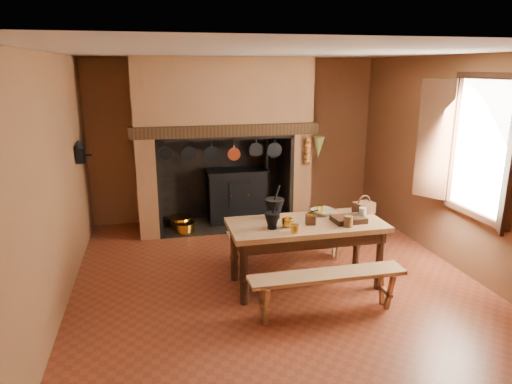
# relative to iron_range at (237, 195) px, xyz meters

# --- Properties ---
(floor) EXTENTS (5.50, 5.50, 0.00)m
(floor) POSITION_rel_iron_range_xyz_m (0.04, -2.45, -0.48)
(floor) COLOR maroon
(floor) RESTS_ON ground
(ceiling) EXTENTS (5.50, 5.50, 0.00)m
(ceiling) POSITION_rel_iron_range_xyz_m (0.04, -2.45, 2.32)
(ceiling) COLOR silver
(ceiling) RESTS_ON back_wall
(back_wall) EXTENTS (5.00, 0.02, 2.80)m
(back_wall) POSITION_rel_iron_range_xyz_m (0.04, 0.30, 0.92)
(back_wall) COLOR brown
(back_wall) RESTS_ON floor
(wall_left) EXTENTS (0.02, 5.50, 2.80)m
(wall_left) POSITION_rel_iron_range_xyz_m (-2.46, -2.45, 0.92)
(wall_left) COLOR brown
(wall_left) RESTS_ON floor
(wall_right) EXTENTS (0.02, 5.50, 2.80)m
(wall_right) POSITION_rel_iron_range_xyz_m (2.54, -2.45, 0.92)
(wall_right) COLOR brown
(wall_right) RESTS_ON floor
(wall_front) EXTENTS (5.00, 0.02, 2.80)m
(wall_front) POSITION_rel_iron_range_xyz_m (0.04, -5.20, 0.92)
(wall_front) COLOR brown
(wall_front) RESTS_ON floor
(chimney_breast) EXTENTS (2.95, 0.96, 2.80)m
(chimney_breast) POSITION_rel_iron_range_xyz_m (-0.26, -0.14, 1.33)
(chimney_breast) COLOR brown
(chimney_breast) RESTS_ON floor
(iron_range) EXTENTS (1.12, 0.55, 1.60)m
(iron_range) POSITION_rel_iron_range_xyz_m (0.00, 0.00, 0.00)
(iron_range) COLOR black
(iron_range) RESTS_ON floor
(hearth_pans) EXTENTS (0.51, 0.62, 0.20)m
(hearth_pans) POSITION_rel_iron_range_xyz_m (-1.01, -0.23, -0.39)
(hearth_pans) COLOR gold
(hearth_pans) RESTS_ON floor
(hanging_pans) EXTENTS (1.92, 0.29, 0.27)m
(hanging_pans) POSITION_rel_iron_range_xyz_m (-0.30, -0.64, 0.88)
(hanging_pans) COLOR black
(hanging_pans) RESTS_ON chimney_breast
(onion_string) EXTENTS (0.12, 0.10, 0.46)m
(onion_string) POSITION_rel_iron_range_xyz_m (1.04, -0.66, 0.85)
(onion_string) COLOR #A64A1E
(onion_string) RESTS_ON chimney_breast
(herb_bunch) EXTENTS (0.20, 0.20, 0.35)m
(herb_bunch) POSITION_rel_iron_range_xyz_m (1.22, -0.66, 0.90)
(herb_bunch) COLOR #606630
(herb_bunch) RESTS_ON chimney_breast
(window) EXTENTS (0.39, 1.75, 1.76)m
(window) POSITION_rel_iron_range_xyz_m (2.39, -2.85, 1.22)
(window) COLOR white
(window) RESTS_ON wall_right
(wall_coffee_mill) EXTENTS (0.23, 0.16, 0.31)m
(wall_coffee_mill) POSITION_rel_iron_range_xyz_m (-2.38, -0.90, 1.03)
(wall_coffee_mill) COLOR black
(wall_coffee_mill) RESTS_ON wall_left
(work_table) EXTENTS (1.89, 0.84, 0.82)m
(work_table) POSITION_rel_iron_range_xyz_m (0.37, -2.59, 0.21)
(work_table) COLOR #A67E4C
(work_table) RESTS_ON floor
(bench_front) EXTENTS (1.74, 0.30, 0.49)m
(bench_front) POSITION_rel_iron_range_xyz_m (0.37, -3.32, -0.12)
(bench_front) COLOR #A67E4C
(bench_front) RESTS_ON floor
(bench_back) EXTENTS (1.70, 0.30, 0.48)m
(bench_back) POSITION_rel_iron_range_xyz_m (0.37, -1.91, -0.13)
(bench_back) COLOR #A67E4C
(bench_back) RESTS_ON floor
(mortar_large) EXTENTS (0.25, 0.25, 0.42)m
(mortar_large) POSITION_rel_iron_range_xyz_m (0.04, -2.34, 0.47)
(mortar_large) COLOR black
(mortar_large) RESTS_ON work_table
(mortar_small) EXTENTS (0.19, 0.19, 0.32)m
(mortar_small) POSITION_rel_iron_range_xyz_m (-0.09, -2.70, 0.44)
(mortar_small) COLOR black
(mortar_small) RESTS_ON work_table
(coffee_grinder) EXTENTS (0.16, 0.14, 0.18)m
(coffee_grinder) POSITION_rel_iron_range_xyz_m (0.40, -2.66, 0.40)
(coffee_grinder) COLOR #331C10
(coffee_grinder) RESTS_ON work_table
(brass_mug_a) EXTENTS (0.11, 0.11, 0.10)m
(brass_mug_a) POSITION_rel_iron_range_xyz_m (0.13, -2.91, 0.39)
(brass_mug_a) COLOR gold
(brass_mug_a) RESTS_ON work_table
(brass_mug_b) EXTENTS (0.10, 0.10, 0.09)m
(brass_mug_b) POSITION_rel_iron_range_xyz_m (0.67, -2.25, 0.38)
(brass_mug_b) COLOR gold
(brass_mug_b) RESTS_ON work_table
(mixing_bowl) EXTENTS (0.37, 0.37, 0.07)m
(mixing_bowl) POSITION_rel_iron_range_xyz_m (0.68, -2.34, 0.37)
(mixing_bowl) COLOR beige
(mixing_bowl) RESTS_ON work_table
(stoneware_crock) EXTENTS (0.13, 0.13, 0.13)m
(stoneware_crock) POSITION_rel_iron_range_xyz_m (0.80, -2.84, 0.40)
(stoneware_crock) COLOR #543A1F
(stoneware_crock) RESTS_ON work_table
(glass_jar) EXTENTS (0.11, 0.11, 0.15)m
(glass_jar) POSITION_rel_iron_range_xyz_m (1.08, -2.64, 0.41)
(glass_jar) COLOR beige
(glass_jar) RESTS_ON work_table
(wicker_basket) EXTENTS (0.29, 0.24, 0.24)m
(wicker_basket) POSITION_rel_iron_range_xyz_m (1.22, -2.39, 0.41)
(wicker_basket) COLOR #442414
(wicker_basket) RESTS_ON work_table
(wooden_tray) EXTENTS (0.40, 0.29, 0.07)m
(wooden_tray) POSITION_rel_iron_range_xyz_m (0.88, -2.68, 0.37)
(wooden_tray) COLOR #331C10
(wooden_tray) RESTS_ON work_table
(brass_cup) EXTENTS (0.16, 0.16, 0.11)m
(brass_cup) POSITION_rel_iron_range_xyz_m (0.10, -2.70, 0.39)
(brass_cup) COLOR gold
(brass_cup) RESTS_ON work_table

